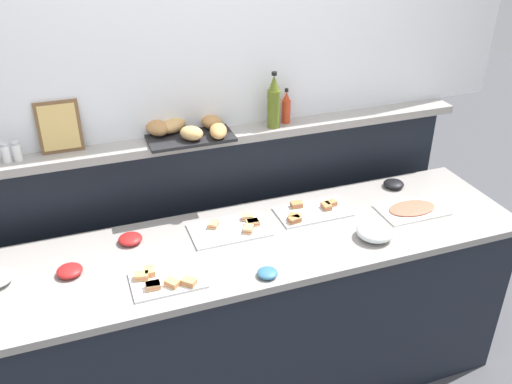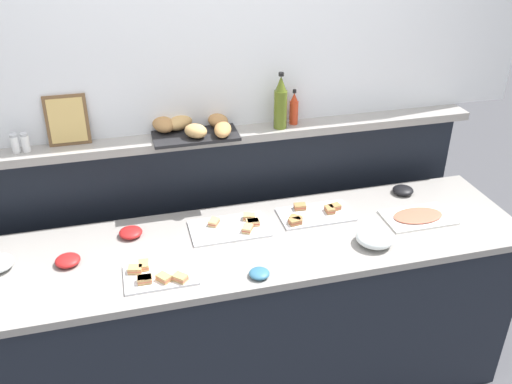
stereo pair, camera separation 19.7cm
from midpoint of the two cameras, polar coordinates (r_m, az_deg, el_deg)
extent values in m
plane|color=#4C4C51|center=(3.48, -2.63, -12.36)|extent=(12.00, 12.00, 0.00)
cube|color=black|center=(2.75, -0.11, -13.57)|extent=(2.66, 0.62, 0.88)
cube|color=gray|center=(2.47, -0.12, -5.76)|extent=(2.70, 0.66, 0.03)
cube|color=black|center=(3.04, -2.53, -4.75)|extent=(2.70, 0.08, 1.23)
cube|color=gray|center=(2.69, -2.59, 5.97)|extent=(2.70, 0.22, 0.04)
cube|color=white|center=(2.55, -0.61, -3.86)|extent=(0.36, 0.22, 0.01)
cube|color=tan|center=(2.52, 1.36, -4.01)|extent=(0.06, 0.07, 0.01)
cube|color=#B24738|center=(2.52, 1.36, -3.86)|extent=(0.06, 0.07, 0.01)
cube|color=tan|center=(2.51, 1.36, -3.71)|extent=(0.06, 0.07, 0.01)
cube|color=tan|center=(2.61, 1.43, -2.78)|extent=(0.06, 0.05, 0.01)
cube|color=#B24738|center=(2.60, 1.44, -2.63)|extent=(0.06, 0.05, 0.01)
cube|color=tan|center=(2.60, 1.44, -2.48)|extent=(0.06, 0.05, 0.01)
cube|color=tan|center=(2.57, -2.18, -3.33)|extent=(0.06, 0.07, 0.01)
cube|color=#B24738|center=(2.56, -2.19, -3.18)|extent=(0.06, 0.07, 0.01)
cube|color=tan|center=(2.56, -2.19, -3.03)|extent=(0.06, 0.07, 0.01)
cube|color=tan|center=(2.57, 1.82, -3.36)|extent=(0.06, 0.04, 0.01)
cube|color=#B24738|center=(2.56, 1.82, -3.21)|extent=(0.06, 0.04, 0.01)
cube|color=tan|center=(2.56, 1.82, -3.06)|extent=(0.06, 0.04, 0.01)
cube|color=tan|center=(2.56, 1.93, -3.38)|extent=(0.06, 0.04, 0.01)
cube|color=#B24738|center=(2.56, 1.93, -3.23)|extent=(0.06, 0.04, 0.01)
cube|color=tan|center=(2.56, 1.94, -3.08)|extent=(0.06, 0.04, 0.01)
cube|color=silver|center=(2.28, -7.42, -8.60)|extent=(0.29, 0.19, 0.01)
cube|color=tan|center=(2.31, -10.01, -8.13)|extent=(0.06, 0.05, 0.01)
cube|color=#D1664C|center=(2.30, -10.03, -7.97)|extent=(0.06, 0.05, 0.01)
cube|color=tan|center=(2.30, -10.05, -7.82)|extent=(0.06, 0.05, 0.01)
cube|color=tan|center=(2.25, -8.96, -9.17)|extent=(0.06, 0.04, 0.01)
cube|color=#D1664C|center=(2.24, -8.97, -9.01)|extent=(0.06, 0.04, 0.01)
cube|color=tan|center=(2.24, -8.99, -8.85)|extent=(0.06, 0.04, 0.01)
cube|color=tan|center=(2.32, -9.15, -7.73)|extent=(0.04, 0.06, 0.01)
cube|color=#D1664C|center=(2.32, -9.16, -7.57)|extent=(0.04, 0.06, 0.01)
cube|color=tan|center=(2.31, -9.18, -7.41)|extent=(0.04, 0.06, 0.01)
cube|color=tan|center=(2.24, -5.34, -9.06)|extent=(0.07, 0.07, 0.01)
cube|color=#D1664C|center=(2.23, -5.34, -8.90)|extent=(0.07, 0.07, 0.01)
cube|color=tan|center=(2.23, -5.35, -8.74)|extent=(0.07, 0.07, 0.01)
cube|color=tan|center=(2.24, -7.02, -9.05)|extent=(0.07, 0.07, 0.01)
cube|color=#D1664C|center=(2.24, -7.03, -8.89)|extent=(0.07, 0.07, 0.01)
cube|color=tan|center=(2.23, -7.05, -8.73)|extent=(0.07, 0.07, 0.01)
cube|color=tan|center=(2.25, -8.99, -9.18)|extent=(0.06, 0.04, 0.01)
cube|color=#D1664C|center=(2.24, -9.01, -9.02)|extent=(0.06, 0.04, 0.01)
cube|color=tan|center=(2.24, -9.03, -8.86)|extent=(0.06, 0.04, 0.01)
cube|color=silver|center=(2.68, 8.29, -2.37)|extent=(0.35, 0.20, 0.01)
cube|color=#AD7A47|center=(2.70, 9.71, -2.00)|extent=(0.04, 0.06, 0.01)
cube|color=#B24738|center=(2.70, 9.73, -1.85)|extent=(0.04, 0.06, 0.01)
cube|color=#AD7A47|center=(2.69, 9.74, -1.71)|extent=(0.04, 0.06, 0.01)
cube|color=#AD7A47|center=(2.70, 6.65, -1.70)|extent=(0.06, 0.05, 0.01)
cube|color=#B24738|center=(2.70, 6.66, -1.56)|extent=(0.06, 0.05, 0.01)
cube|color=#AD7A47|center=(2.70, 6.67, -1.41)|extent=(0.06, 0.05, 0.01)
cube|color=#AD7A47|center=(2.73, 10.18, -1.74)|extent=(0.06, 0.05, 0.01)
cube|color=#B24738|center=(2.72, 10.20, -1.59)|extent=(0.06, 0.05, 0.01)
cube|color=#AD7A47|center=(2.72, 10.21, -1.45)|extent=(0.06, 0.05, 0.01)
cube|color=#AD7A47|center=(2.58, 6.26, -3.27)|extent=(0.06, 0.05, 0.01)
cube|color=#B24738|center=(2.58, 6.27, -3.12)|extent=(0.06, 0.05, 0.01)
cube|color=#AD7A47|center=(2.58, 6.28, -2.97)|extent=(0.06, 0.05, 0.01)
cube|color=#AD7A47|center=(2.61, 6.29, -2.98)|extent=(0.07, 0.07, 0.01)
cube|color=#B24738|center=(2.60, 6.30, -2.83)|extent=(0.07, 0.07, 0.01)
cube|color=#AD7A47|center=(2.60, 6.31, -2.68)|extent=(0.07, 0.07, 0.01)
cube|color=white|center=(2.77, 18.38, -2.56)|extent=(0.33, 0.20, 0.01)
ellipsoid|color=#D1664C|center=(2.77, 18.41, -2.37)|extent=(0.25, 0.14, 0.01)
ellipsoid|color=silver|center=(2.51, 14.42, -4.66)|extent=(0.17, 0.17, 0.07)
ellipsoid|color=#BF4C3F|center=(2.52, 14.38, -4.89)|extent=(0.13, 0.13, 0.04)
ellipsoid|color=red|center=(2.42, -16.75, -6.86)|extent=(0.10, 0.10, 0.04)
ellipsoid|color=teal|center=(2.26, 2.86, -8.49)|extent=(0.08, 0.08, 0.03)
ellipsoid|color=black|center=(2.96, 16.84, 0.14)|extent=(0.11, 0.11, 0.04)
ellipsoid|color=red|center=(2.54, -10.72, -4.19)|extent=(0.11, 0.11, 0.04)
cylinder|color=#56661E|center=(2.68, 4.67, 8.48)|extent=(0.06, 0.06, 0.19)
cone|color=#56661E|center=(2.64, 4.78, 11.12)|extent=(0.05, 0.05, 0.07)
cylinder|color=black|center=(2.62, 4.82, 12.04)|extent=(0.03, 0.03, 0.02)
cylinder|color=red|center=(2.75, 6.00, 8.14)|extent=(0.04, 0.04, 0.12)
cone|color=red|center=(2.72, 6.09, 9.71)|extent=(0.04, 0.04, 0.04)
cylinder|color=black|center=(2.71, 6.12, 10.32)|extent=(0.02, 0.02, 0.02)
cylinder|color=white|center=(2.62, -21.74, 4.54)|extent=(0.03, 0.03, 0.08)
cylinder|color=#B7BABF|center=(2.60, -21.91, 5.41)|extent=(0.03, 0.03, 0.01)
cylinder|color=white|center=(2.61, -20.79, 4.67)|extent=(0.03, 0.03, 0.08)
cylinder|color=#B7BABF|center=(2.59, -20.96, 5.54)|extent=(0.03, 0.03, 0.01)
cube|color=black|center=(2.63, -4.27, 6.08)|extent=(0.40, 0.26, 0.02)
ellipsoid|color=#B7844C|center=(2.58, -1.28, 6.46)|extent=(0.11, 0.17, 0.06)
ellipsoid|color=#AD7A47|center=(2.67, -1.84, 7.36)|extent=(0.12, 0.14, 0.06)
ellipsoid|color=tan|center=(2.56, -4.07, 6.29)|extent=(0.14, 0.15, 0.06)
ellipsoid|color=#AD7A47|center=(2.64, -7.48, 6.95)|extent=(0.13, 0.17, 0.07)
ellipsoid|color=tan|center=(2.66, -5.77, 7.17)|extent=(0.18, 0.18, 0.06)
cube|color=brown|center=(2.60, -16.95, 7.09)|extent=(0.19, 0.05, 0.23)
cube|color=#E0B766|center=(2.59, -16.96, 7.05)|extent=(0.16, 0.03, 0.20)
camera|label=1|loc=(0.10, -87.72, 1.28)|focal=38.61mm
camera|label=2|loc=(0.10, 92.28, -1.28)|focal=38.61mm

